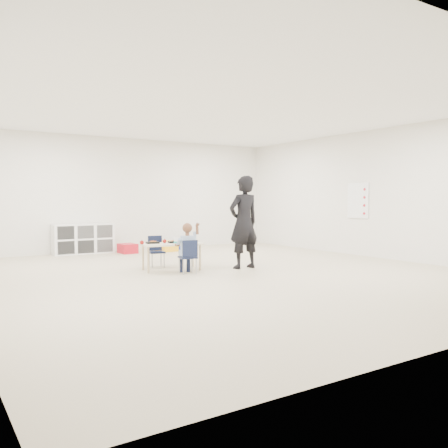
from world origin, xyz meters
TOP-DOWN VIEW (x-y plane):
  - room at (0.00, 0.00)m, footprint 9.00×9.02m
  - table at (-0.62, 0.83)m, footprint 1.14×0.71m
  - chair_near at (-0.56, 0.33)m, footprint 0.33×0.31m
  - chair_far at (-0.68, 1.34)m, footprint 0.33×0.31m
  - child at (-0.56, 0.33)m, footprint 0.45×0.45m
  - lunch_tray_near at (-0.53, 0.88)m, footprint 0.25×0.20m
  - lunch_tray_far at (-0.92, 0.97)m, footprint 0.25×0.20m
  - milk_carton at (-0.58, 0.70)m, footprint 0.08×0.08m
  - bread_roll at (-0.40, 0.67)m, footprint 0.09×0.09m
  - apple_near at (-0.72, 0.91)m, footprint 0.07×0.07m
  - apple_far at (-1.16, 0.88)m, footprint 0.07×0.07m
  - cubby_shelf at (-1.20, 4.28)m, footprint 1.40×0.40m
  - rules_poster at (3.98, 0.60)m, footprint 0.02×0.60m
  - adult at (0.61, 0.32)m, footprint 0.64×0.43m
  - bin_red at (-0.29, 3.82)m, footprint 0.37×0.47m
  - bin_yellow at (0.70, 3.75)m, footprint 0.41×0.51m
  - bin_blue at (1.24, 3.98)m, footprint 0.32×0.40m

SIDE VIEW (x-z plane):
  - bin_blue at x=1.24m, z-range 0.00..0.19m
  - bin_red at x=-0.29m, z-range 0.00..0.23m
  - bin_yellow at x=0.70m, z-range 0.00..0.24m
  - table at x=-0.62m, z-range 0.00..0.49m
  - chair_near at x=-0.56m, z-range 0.00..0.59m
  - chair_far at x=-0.68m, z-range 0.00..0.59m
  - cubby_shelf at x=-1.20m, z-range 0.00..0.70m
  - child at x=-0.56m, z-range 0.00..0.92m
  - lunch_tray_near at x=-0.53m, z-range 0.49..0.52m
  - lunch_tray_far at x=-0.92m, z-range 0.49..0.52m
  - bread_roll at x=-0.40m, z-range 0.49..0.56m
  - apple_near at x=-0.72m, z-range 0.49..0.56m
  - apple_far at x=-1.16m, z-range 0.49..0.56m
  - milk_carton at x=-0.58m, z-range 0.49..0.59m
  - adult at x=0.61m, z-range 0.00..1.71m
  - rules_poster at x=3.98m, z-range 0.85..1.65m
  - room at x=0.00m, z-range 0.00..2.80m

